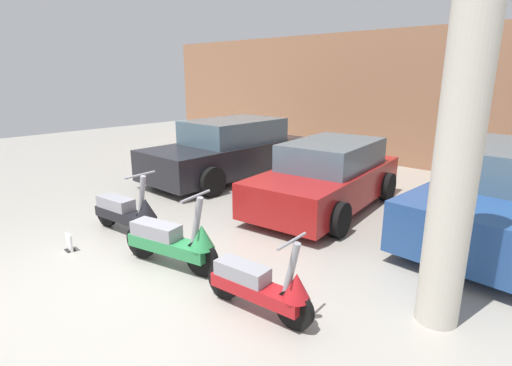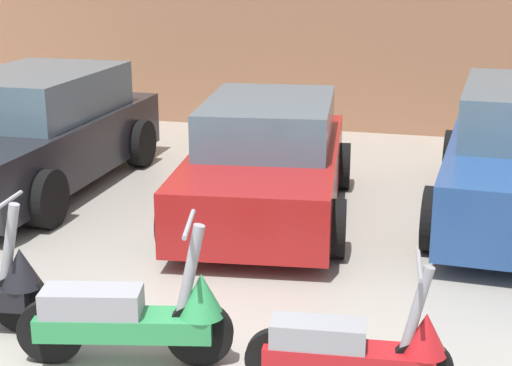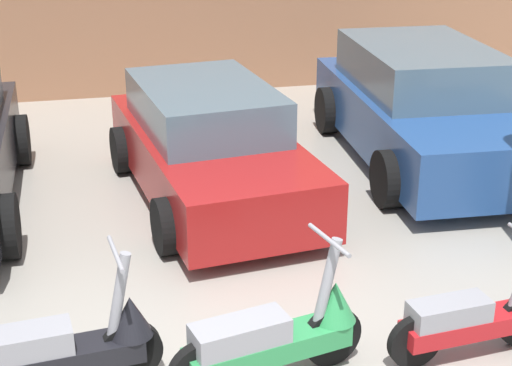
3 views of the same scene
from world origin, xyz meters
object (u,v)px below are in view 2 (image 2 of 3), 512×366
scooter_front_right (134,314)px  car_rear_left (33,133)px  car_rear_center (267,161)px  scooter_front_center (358,348)px

scooter_front_right → car_rear_left: size_ratio=0.36×
scooter_front_right → car_rear_center: car_rear_center is taller
scooter_front_center → car_rear_center: size_ratio=0.35×
scooter_front_center → car_rear_center: bearing=107.2°
scooter_front_right → scooter_front_center: (1.61, -0.01, -0.04)m
scooter_front_right → car_rear_left: (-3.03, 3.87, 0.30)m
scooter_front_center → car_rear_center: car_rear_center is taller
scooter_front_center → car_rear_left: 6.05m
scooter_front_center → car_rear_center: 3.90m
car_rear_center → scooter_front_center: bearing=15.8°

